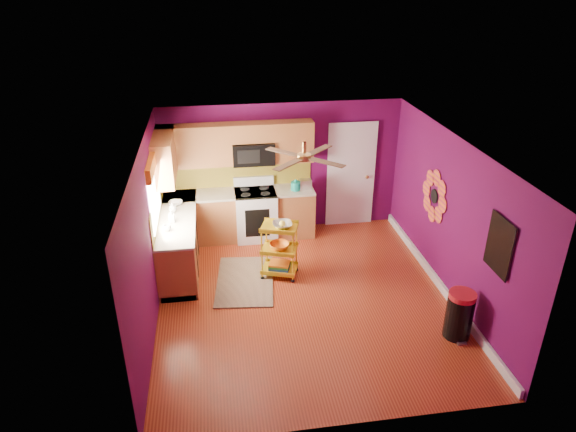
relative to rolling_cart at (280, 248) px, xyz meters
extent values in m
plane|color=maroon|center=(0.29, -0.72, -0.53)|extent=(5.00, 5.00, 0.00)
cube|color=#570A45|center=(0.29, 1.78, 0.72)|extent=(4.50, 0.04, 2.50)
cube|color=#570A45|center=(0.29, -3.22, 0.72)|extent=(4.50, 0.04, 2.50)
cube|color=#570A45|center=(-1.96, -0.72, 0.72)|extent=(0.04, 5.00, 2.50)
cube|color=#570A45|center=(2.54, -0.72, 0.72)|extent=(0.04, 5.00, 2.50)
cube|color=silver|center=(0.29, -0.72, 1.97)|extent=(4.50, 5.00, 0.04)
cube|color=white|center=(2.51, -0.72, -0.46)|extent=(0.05, 4.90, 0.14)
cube|color=brown|center=(-1.66, 0.63, -0.08)|extent=(0.60, 2.30, 0.90)
cube|color=brown|center=(-0.56, 1.48, -0.08)|extent=(2.80, 0.60, 0.90)
cube|color=beige|center=(-1.66, 0.63, 0.39)|extent=(0.63, 2.30, 0.04)
cube|color=beige|center=(-0.56, 1.48, 0.39)|extent=(2.80, 0.63, 0.04)
cube|color=black|center=(-1.66, 0.63, -0.48)|extent=(0.54, 2.30, 0.10)
cube|color=black|center=(-0.56, 1.48, -0.48)|extent=(2.80, 0.54, 0.10)
cube|color=white|center=(-0.26, 1.45, -0.07)|extent=(0.76, 0.66, 0.92)
cube|color=black|center=(-0.26, 1.45, 0.39)|extent=(0.76, 0.62, 0.03)
cube|color=white|center=(-0.26, 1.73, 0.51)|extent=(0.76, 0.06, 0.18)
cube|color=black|center=(-0.26, 1.12, -0.08)|extent=(0.45, 0.02, 0.55)
cube|color=brown|center=(-1.30, 1.61, 1.29)|extent=(1.32, 0.33, 0.75)
cube|color=brown|center=(0.48, 1.61, 1.29)|extent=(0.72, 0.33, 0.75)
cube|color=brown|center=(-0.26, 1.61, 1.50)|extent=(0.76, 0.33, 0.34)
cube|color=brown|center=(-1.80, 1.13, 1.29)|extent=(0.33, 1.30, 0.75)
cube|color=black|center=(-0.26, 1.58, 1.12)|extent=(0.76, 0.38, 0.40)
cube|color=olive|center=(-0.56, 1.77, 0.66)|extent=(2.80, 0.01, 0.51)
cube|color=olive|center=(-1.95, 0.63, 0.66)|extent=(0.01, 2.30, 0.51)
cube|color=white|center=(-1.94, 0.33, 1.02)|extent=(0.03, 1.20, 1.00)
cube|color=orange|center=(-1.91, 0.33, 1.49)|extent=(0.08, 1.35, 0.22)
cube|color=white|center=(1.64, 1.75, 0.49)|extent=(0.85, 0.04, 2.05)
cube|color=white|center=(1.64, 1.73, 0.49)|extent=(0.95, 0.02, 2.15)
sphere|color=#BF8C3F|center=(1.96, 1.70, 0.47)|extent=(0.07, 0.07, 0.07)
cylinder|color=black|center=(2.52, -0.12, 0.82)|extent=(0.01, 0.24, 0.24)
cube|color=teal|center=(2.52, -2.12, 1.02)|extent=(0.03, 0.52, 0.72)
cube|color=black|center=(2.50, -2.12, 1.02)|extent=(0.01, 0.56, 0.76)
cylinder|color=#BF8C3F|center=(0.29, -0.52, 1.89)|extent=(0.06, 0.06, 0.16)
cylinder|color=#BF8C3F|center=(0.29, -0.52, 1.75)|extent=(0.20, 0.20, 0.08)
cube|color=#4C2D19|center=(0.56, -0.25, 1.75)|extent=(0.47, 0.47, 0.01)
cube|color=#4C2D19|center=(0.02, -0.25, 1.75)|extent=(0.47, 0.47, 0.01)
cube|color=#4C2D19|center=(0.02, -0.79, 1.75)|extent=(0.47, 0.47, 0.01)
cube|color=#4C2D19|center=(0.56, -0.79, 1.75)|extent=(0.47, 0.47, 0.01)
cube|color=black|center=(-0.60, -0.10, -0.52)|extent=(1.08, 1.59, 0.02)
cylinder|color=gold|center=(-0.31, -0.08, -0.05)|extent=(0.03, 0.03, 0.89)
cylinder|color=gold|center=(0.18, -0.25, -0.05)|extent=(0.03, 0.03, 0.89)
cylinder|color=gold|center=(-0.19, 0.25, -0.05)|extent=(0.03, 0.03, 0.89)
cylinder|color=gold|center=(0.29, 0.09, -0.05)|extent=(0.03, 0.03, 0.89)
sphere|color=black|center=(-0.31, -0.08, -0.50)|extent=(0.06, 0.06, 0.06)
sphere|color=black|center=(0.18, -0.25, -0.50)|extent=(0.06, 0.06, 0.06)
sphere|color=black|center=(-0.19, 0.25, -0.50)|extent=(0.06, 0.06, 0.06)
sphere|color=black|center=(0.29, 0.09, -0.50)|extent=(0.06, 0.06, 0.06)
cube|color=gold|center=(-0.01, 0.00, 0.37)|extent=(0.68, 0.58, 0.03)
cube|color=gold|center=(-0.01, 0.00, -0.03)|extent=(0.68, 0.58, 0.03)
cube|color=gold|center=(-0.01, 0.00, -0.41)|extent=(0.68, 0.58, 0.03)
imported|color=beige|center=(0.04, -0.01, 0.43)|extent=(0.40, 0.40, 0.08)
sphere|color=yellow|center=(0.04, -0.01, 0.45)|extent=(0.10, 0.10, 0.10)
imported|color=orange|center=(-0.01, 0.00, 0.03)|extent=(0.41, 0.41, 0.10)
cube|color=navy|center=(-0.01, 0.00, -0.37)|extent=(0.40, 0.35, 0.04)
cube|color=#267233|center=(-0.01, 0.00, -0.33)|extent=(0.40, 0.35, 0.04)
cube|color=orange|center=(-0.01, 0.00, -0.30)|extent=(0.40, 0.35, 0.03)
cylinder|color=black|center=(2.25, -1.92, -0.21)|extent=(0.38, 0.38, 0.64)
cylinder|color=red|center=(2.25, -1.92, 0.15)|extent=(0.37, 0.37, 0.07)
cube|color=beige|center=(2.25, -2.11, -0.52)|extent=(0.13, 0.07, 0.03)
cylinder|color=#139585|center=(0.50, 1.42, 0.49)|extent=(0.18, 0.18, 0.16)
sphere|color=#139585|center=(0.50, 1.42, 0.59)|extent=(0.06, 0.06, 0.06)
cube|color=beige|center=(0.69, 1.46, 0.50)|extent=(0.22, 0.15, 0.18)
imported|color=#EA3F72|center=(-1.73, 0.41, 0.51)|extent=(0.10, 0.10, 0.21)
imported|color=white|center=(-1.73, 0.80, 0.49)|extent=(0.13, 0.13, 0.17)
imported|color=white|center=(-1.69, 1.09, 0.44)|extent=(0.24, 0.24, 0.06)
imported|color=white|center=(-1.78, 0.11, 0.46)|extent=(0.12, 0.12, 0.10)
camera|label=1|loc=(-0.97, -7.29, 4.18)|focal=32.00mm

